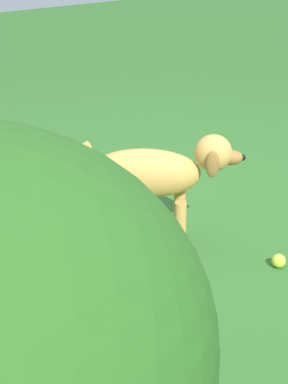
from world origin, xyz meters
TOP-DOWN VIEW (x-y plane):
  - ground at (0.00, 0.00)m, footprint 14.00×14.00m
  - dog at (0.09, 0.10)m, footprint 0.73×0.57m
  - tennis_ball_1 at (-0.28, 0.57)m, footprint 0.07×0.07m

SIDE VIEW (x-z plane):
  - ground at x=0.00m, z-range 0.00..0.00m
  - tennis_ball_1 at x=-0.28m, z-range 0.00..0.07m
  - dog at x=0.09m, z-range 0.10..0.69m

